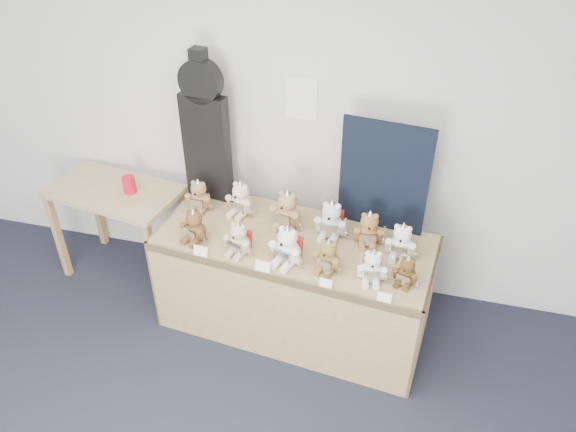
% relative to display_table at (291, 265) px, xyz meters
% --- Properties ---
extents(room_shell, '(6.00, 6.00, 6.00)m').
position_rel_display_table_xyz_m(room_shell, '(-0.09, 0.65, 0.92)').
color(room_shell, silver).
rests_on(room_shell, floor).
extents(display_table, '(1.93, 0.97, 0.78)m').
position_rel_display_table_xyz_m(display_table, '(0.00, 0.00, 0.00)').
color(display_table, olive).
rests_on(display_table, floor).
extents(side_table, '(1.04, 0.69, 0.81)m').
position_rel_display_table_xyz_m(side_table, '(-1.45, 0.29, 0.07)').
color(side_table, '#9F8A56').
rests_on(side_table, floor).
extents(guitar_case, '(0.35, 0.15, 1.11)m').
position_rel_display_table_xyz_m(guitar_case, '(-0.73, 0.45, 0.71)').
color(guitar_case, black).
rests_on(guitar_case, display_table).
extents(navy_board, '(0.59, 0.10, 0.79)m').
position_rel_display_table_xyz_m(navy_board, '(0.53, 0.37, 0.56)').
color(navy_board, black).
rests_on(navy_board, display_table).
extents(red_cup, '(0.10, 0.10, 0.13)m').
position_rel_display_table_xyz_m(red_cup, '(-1.30, 0.29, 0.26)').
color(red_cup, red).
rests_on(red_cup, side_table).
extents(teddy_front_far_left, '(0.21, 0.20, 0.26)m').
position_rel_display_table_xyz_m(teddy_front_far_left, '(-0.64, -0.09, 0.27)').
color(teddy_front_far_left, brown).
rests_on(teddy_front_far_left, display_table).
extents(teddy_front_left, '(0.21, 0.19, 0.26)m').
position_rel_display_table_xyz_m(teddy_front_left, '(-0.31, -0.14, 0.27)').
color(teddy_front_left, '#C6AC8C').
rests_on(teddy_front_left, display_table).
extents(teddy_front_centre, '(0.24, 0.23, 0.30)m').
position_rel_display_table_xyz_m(teddy_front_centre, '(0.02, -0.16, 0.28)').
color(teddy_front_centre, white).
rests_on(teddy_front_centre, display_table).
extents(teddy_front_right, '(0.21, 0.19, 0.25)m').
position_rel_display_table_xyz_m(teddy_front_right, '(0.28, -0.17, 0.27)').
color(teddy_front_right, brown).
rests_on(teddy_front_right, display_table).
extents(teddy_front_far_right, '(0.20, 0.17, 0.25)m').
position_rel_display_table_xyz_m(teddy_front_far_right, '(0.55, -0.19, 0.26)').
color(teddy_front_far_right, silver).
rests_on(teddy_front_far_right, display_table).
extents(teddy_front_end, '(0.18, 0.16, 0.22)m').
position_rel_display_table_xyz_m(teddy_front_end, '(0.76, -0.17, 0.25)').
color(teddy_front_end, '#55391D').
rests_on(teddy_front_end, display_table).
extents(teddy_back_left, '(0.23, 0.21, 0.28)m').
position_rel_display_table_xyz_m(teddy_back_left, '(-0.44, 0.28, 0.28)').
color(teddy_back_left, beige).
rests_on(teddy_back_left, display_table).
extents(teddy_back_centre_left, '(0.25, 0.24, 0.31)m').
position_rel_display_table_xyz_m(teddy_back_centre_left, '(-0.08, 0.21, 0.29)').
color(teddy_back_centre_left, tan).
rests_on(teddy_back_centre_left, display_table).
extents(teddy_back_centre_right, '(0.24, 0.21, 0.30)m').
position_rel_display_table_xyz_m(teddy_back_centre_right, '(0.23, 0.19, 0.28)').
color(teddy_back_centre_right, silver).
rests_on(teddy_back_centre_right, display_table).
extents(teddy_back_right, '(0.23, 0.19, 0.27)m').
position_rel_display_table_xyz_m(teddy_back_right, '(0.48, 0.16, 0.27)').
color(teddy_back_right, olive).
rests_on(teddy_back_right, display_table).
extents(teddy_back_end, '(0.22, 0.19, 0.27)m').
position_rel_display_table_xyz_m(teddy_back_end, '(0.70, 0.08, 0.27)').
color(teddy_back_end, white).
rests_on(teddy_back_end, display_table).
extents(teddy_back_far_left, '(0.21, 0.17, 0.26)m').
position_rel_display_table_xyz_m(teddy_back_far_left, '(-0.74, 0.26, 0.27)').
color(teddy_back_far_left, '#AC7950').
rests_on(teddy_back_far_left, display_table).
extents(entry_card_a, '(0.10, 0.03, 0.07)m').
position_rel_display_table_xyz_m(entry_card_a, '(-0.54, -0.24, 0.20)').
color(entry_card_a, white).
rests_on(entry_card_a, display_table).
extents(entry_card_b, '(0.10, 0.03, 0.07)m').
position_rel_display_table_xyz_m(entry_card_b, '(-0.11, -0.28, 0.20)').
color(entry_card_b, white).
rests_on(entry_card_b, display_table).
extents(entry_card_c, '(0.08, 0.03, 0.06)m').
position_rel_display_table_xyz_m(entry_card_c, '(0.30, -0.33, 0.20)').
color(entry_card_c, white).
rests_on(entry_card_c, display_table).
extents(entry_card_d, '(0.09, 0.03, 0.06)m').
position_rel_display_table_xyz_m(entry_card_d, '(0.65, -0.37, 0.20)').
color(entry_card_d, white).
rests_on(entry_card_d, display_table).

